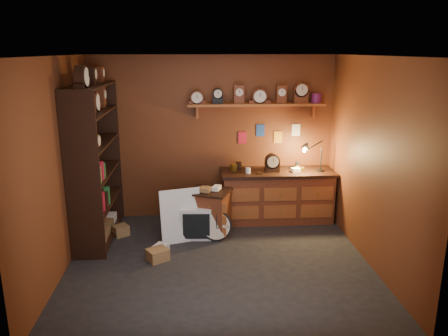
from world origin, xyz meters
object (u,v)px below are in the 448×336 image
(shelving_unit, at_px, (93,157))
(low_cabinet, at_px, (209,210))
(workbench, at_px, (277,193))
(big_round_clock, at_px, (216,226))

(shelving_unit, xyz_separation_m, low_cabinet, (1.70, 0.01, -0.87))
(workbench, relative_size, big_round_clock, 4.04)
(workbench, bearing_deg, low_cabinet, -156.97)
(workbench, distance_m, low_cabinet, 1.25)
(big_round_clock, bearing_deg, low_cabinet, 109.70)
(shelving_unit, distance_m, big_round_clock, 2.08)
(workbench, xyz_separation_m, big_round_clock, (-1.05, -0.75, -0.25))
(low_cabinet, bearing_deg, big_round_clock, -47.99)
(shelving_unit, bearing_deg, workbench, 9.87)
(workbench, height_order, low_cabinet, workbench)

